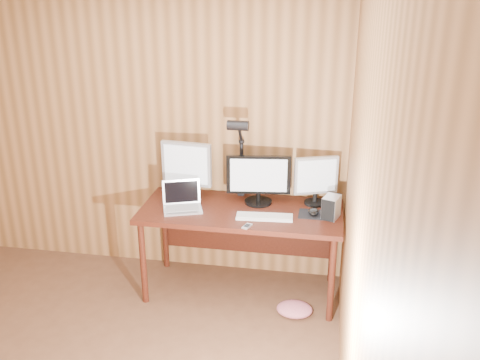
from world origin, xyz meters
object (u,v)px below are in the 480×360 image
(speaker, at_px, (338,201))
(desk_lamp, at_px, (240,147))
(desk, at_px, (243,219))
(keyboard, at_px, (264,217))
(hard_drive, at_px, (331,207))
(laptop, at_px, (182,202))
(mouse, at_px, (314,212))
(phone, at_px, (247,226))
(monitor_center, at_px, (259,179))
(monitor_right, at_px, (316,179))
(monitor_left, at_px, (187,168))

(speaker, height_order, desk_lamp, desk_lamp)
(desk, xyz_separation_m, keyboard, (0.20, -0.20, 0.13))
(keyboard, bearing_deg, hard_drive, 6.42)
(laptop, relative_size, keyboard, 0.82)
(desk, xyz_separation_m, mouse, (0.57, -0.07, 0.15))
(desk, relative_size, phone, 15.67)
(mouse, height_order, hard_drive, hard_drive)
(monitor_center, relative_size, laptop, 1.43)
(keyboard, xyz_separation_m, mouse, (0.37, 0.12, 0.01))
(mouse, relative_size, speaker, 1.00)
(desk, xyz_separation_m, desk_lamp, (-0.05, 0.14, 0.58))
(hard_drive, distance_m, desk_lamp, 0.87)
(keyboard, bearing_deg, desk_lamp, 122.19)
(desk, xyz_separation_m, monitor_center, (0.12, 0.08, 0.33))
(speaker, xyz_separation_m, desk_lamp, (-0.80, 0.06, 0.39))
(laptop, distance_m, speaker, 1.24)
(monitor_center, xyz_separation_m, hard_drive, (0.59, -0.19, -0.12))
(laptop, bearing_deg, hard_drive, -18.69)
(monitor_center, height_order, phone, monitor_center)
(monitor_right, relative_size, desk_lamp, 0.55)
(monitor_left, height_order, desk_lamp, desk_lamp)
(mouse, distance_m, speaker, 0.24)
(phone, relative_size, desk_lamp, 0.14)
(mouse, relative_size, desk_lamp, 0.17)
(keyboard, bearing_deg, laptop, 169.31)
(mouse, bearing_deg, hard_drive, -19.69)
(phone, height_order, speaker, speaker)
(desk, relative_size, monitor_left, 3.35)
(monitor_right, bearing_deg, keyboard, -156.83)
(desk, height_order, monitor_right, monitor_right)
(keyboard, distance_m, desk_lamp, 0.61)
(monitor_center, xyz_separation_m, desk_lamp, (-0.17, 0.06, 0.24))
(monitor_center, height_order, laptop, monitor_center)
(keyboard, relative_size, speaker, 3.62)
(hard_drive, bearing_deg, monitor_left, -171.59)
(monitor_right, distance_m, speaker, 0.25)
(monitor_left, relative_size, monitor_right, 1.18)
(desk_lamp, bearing_deg, monitor_left, -170.45)
(monitor_right, bearing_deg, phone, -151.97)
(keyboard, bearing_deg, monitor_right, 38.22)
(keyboard, bearing_deg, mouse, 14.54)
(monitor_right, xyz_separation_m, desk_lamp, (-0.62, 0.01, 0.24))
(phone, distance_m, speaker, 0.80)
(monitor_center, bearing_deg, monitor_right, -0.23)
(desk, xyz_separation_m, speaker, (0.75, 0.08, 0.18))
(monitor_right, bearing_deg, hard_drive, -80.91)
(laptop, xyz_separation_m, phone, (0.57, -0.25, -0.05))
(laptop, xyz_separation_m, keyboard, (0.67, -0.08, -0.04))
(monitor_left, height_order, phone, monitor_left)
(keyboard, bearing_deg, phone, -125.12)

